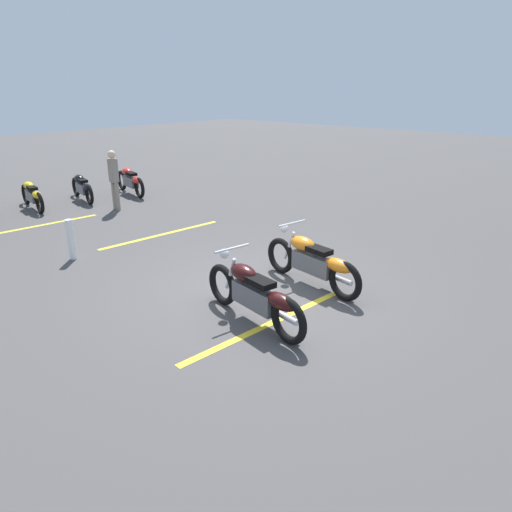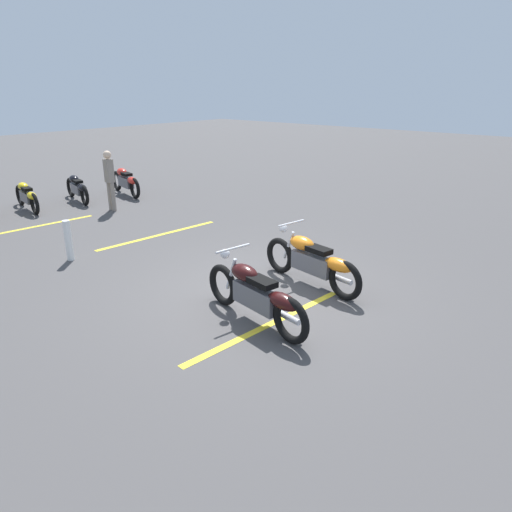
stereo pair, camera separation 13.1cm
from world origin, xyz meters
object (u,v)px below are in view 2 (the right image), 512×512
(motorcycle_row_center, at_px, (27,196))
(bystander_near_row, at_px, (110,178))
(motorcycle_bright_foreground, at_px, (313,261))
(motorcycle_row_left, at_px, (77,188))
(motorcycle_dark_foreground, at_px, (257,294))
(motorcycle_row_far_left, at_px, (126,181))
(bollard_post, at_px, (68,240))

(motorcycle_row_center, height_order, bystander_near_row, bystander_near_row)
(motorcycle_row_center, xyz_separation_m, bystander_near_row, (-1.82, -1.50, 0.51))
(motorcycle_bright_foreground, distance_m, motorcycle_row_left, 8.95)
(motorcycle_dark_foreground, xyz_separation_m, motorcycle_row_far_left, (8.71, -3.89, -0.02))
(motorcycle_row_left, bearing_deg, motorcycle_row_far_left, -89.62)
(motorcycle_dark_foreground, relative_size, motorcycle_row_center, 1.13)
(motorcycle_bright_foreground, relative_size, motorcycle_row_far_left, 1.05)
(motorcycle_row_far_left, bearing_deg, motorcycle_bright_foreground, 178.86)
(motorcycle_dark_foreground, xyz_separation_m, bystander_near_row, (7.34, -2.45, 0.46))
(motorcycle_row_left, height_order, motorcycle_row_center, motorcycle_row_left)
(motorcycle_dark_foreground, relative_size, bollard_post, 2.70)
(motorcycle_bright_foreground, relative_size, motorcycle_dark_foreground, 1.00)
(motorcycle_bright_foreground, bearing_deg, motorcycle_row_center, 14.22)
(motorcycle_bright_foreground, distance_m, bollard_post, 4.89)
(motorcycle_row_center, bearing_deg, motorcycle_bright_foreground, -165.60)
(bystander_near_row, xyz_separation_m, bollard_post, (-2.77, 2.83, -0.51))
(motorcycle_row_far_left, distance_m, motorcycle_row_left, 1.52)
(motorcycle_row_far_left, xyz_separation_m, bollard_post, (-4.14, 4.28, -0.03))
(motorcycle_row_far_left, relative_size, bystander_near_row, 1.28)
(motorcycle_row_center, relative_size, bollard_post, 2.39)
(motorcycle_dark_foreground, relative_size, motorcycle_row_left, 1.13)
(motorcycle_dark_foreground, bearing_deg, motorcycle_bright_foreground, -75.12)
(motorcycle_row_far_left, xyz_separation_m, bystander_near_row, (-1.37, 1.44, 0.48))
(motorcycle_dark_foreground, height_order, bollard_post, motorcycle_dark_foreground)
(motorcycle_bright_foreground, height_order, motorcycle_dark_foreground, same)
(motorcycle_dark_foreground, distance_m, bystander_near_row, 7.76)
(motorcycle_row_far_left, distance_m, motorcycle_row_center, 2.98)
(motorcycle_row_center, distance_m, bollard_post, 4.78)
(motorcycle_dark_foreground, xyz_separation_m, motorcycle_row_center, (9.16, -0.95, -0.06))
(motorcycle_row_left, height_order, bollard_post, bollard_post)
(motorcycle_row_center, bearing_deg, bystander_near_row, -130.64)
(motorcycle_row_left, relative_size, bystander_near_row, 1.18)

